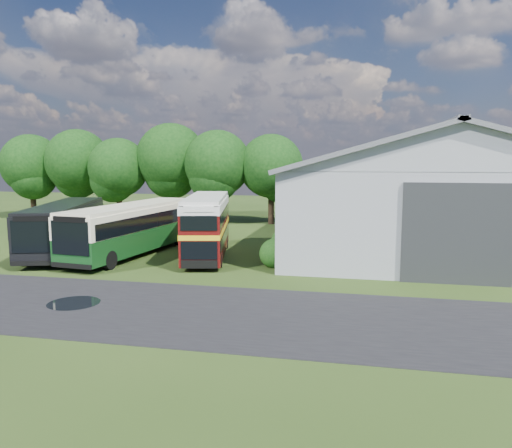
% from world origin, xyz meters
% --- Properties ---
extents(ground, '(120.00, 120.00, 0.00)m').
position_xyz_m(ground, '(0.00, 0.00, 0.00)').
color(ground, '#203410').
rests_on(ground, ground).
extents(asphalt_road, '(60.00, 8.00, 0.02)m').
position_xyz_m(asphalt_road, '(3.00, -3.00, 0.00)').
color(asphalt_road, black).
rests_on(asphalt_road, ground).
extents(puddle, '(2.20, 2.20, 0.01)m').
position_xyz_m(puddle, '(-1.50, -3.00, 0.00)').
color(puddle, black).
rests_on(puddle, ground).
extents(storage_shed, '(18.80, 24.80, 8.15)m').
position_xyz_m(storage_shed, '(15.00, 15.98, 4.17)').
color(storage_shed, gray).
rests_on(storage_shed, ground).
extents(tree_far_left, '(6.12, 6.12, 8.64)m').
position_xyz_m(tree_far_left, '(-23.00, 24.00, 5.56)').
color(tree_far_left, black).
rests_on(tree_far_left, ground).
extents(tree_left_a, '(6.46, 6.46, 9.12)m').
position_xyz_m(tree_left_a, '(-18.00, 24.50, 5.87)').
color(tree_left_a, black).
rests_on(tree_left_a, ground).
extents(tree_left_b, '(5.78, 5.78, 8.16)m').
position_xyz_m(tree_left_b, '(-13.00, 23.50, 5.25)').
color(tree_left_b, black).
rests_on(tree_left_b, ground).
extents(tree_mid, '(6.80, 6.80, 9.60)m').
position_xyz_m(tree_mid, '(-8.00, 24.80, 6.18)').
color(tree_mid, black).
rests_on(tree_mid, ground).
extents(tree_right_a, '(6.26, 6.26, 8.83)m').
position_xyz_m(tree_right_a, '(-3.00, 23.80, 5.69)').
color(tree_right_a, black).
rests_on(tree_right_a, ground).
extents(tree_right_b, '(5.98, 5.98, 8.45)m').
position_xyz_m(tree_right_b, '(2.00, 24.60, 5.44)').
color(tree_right_b, black).
rests_on(tree_right_b, ground).
extents(shrub_front, '(1.70, 1.70, 1.70)m').
position_xyz_m(shrub_front, '(5.60, 6.00, 0.00)').
color(shrub_front, '#194714').
rests_on(shrub_front, ground).
extents(shrub_mid, '(1.60, 1.60, 1.60)m').
position_xyz_m(shrub_mid, '(5.60, 8.00, 0.00)').
color(shrub_mid, '#194714').
rests_on(shrub_mid, ground).
extents(shrub_back, '(1.80, 1.80, 1.80)m').
position_xyz_m(shrub_back, '(5.60, 10.00, 0.00)').
color(shrub_back, '#194714').
rests_on(shrub_back, ground).
extents(bus_green_single, '(4.10, 12.03, 3.25)m').
position_xyz_m(bus_green_single, '(-3.94, 7.65, 1.73)').
color(bus_green_single, black).
rests_on(bus_green_single, ground).
extents(bus_maroon_double, '(4.15, 9.27, 3.87)m').
position_xyz_m(bus_maroon_double, '(0.99, 7.92, 1.93)').
color(bus_maroon_double, black).
rests_on(bus_maroon_double, ground).
extents(bus_dark_single, '(6.03, 11.91, 3.21)m').
position_xyz_m(bus_dark_single, '(-8.71, 7.54, 1.71)').
color(bus_dark_single, black).
rests_on(bus_dark_single, ground).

